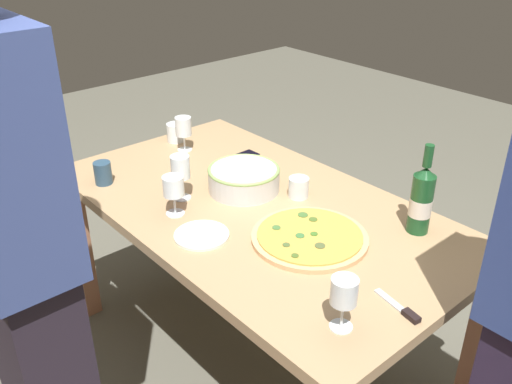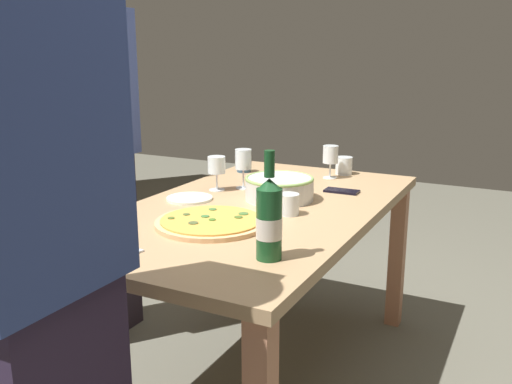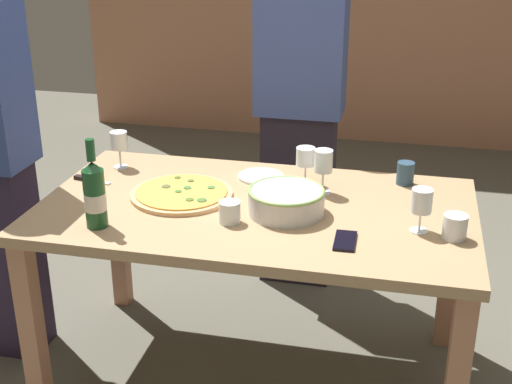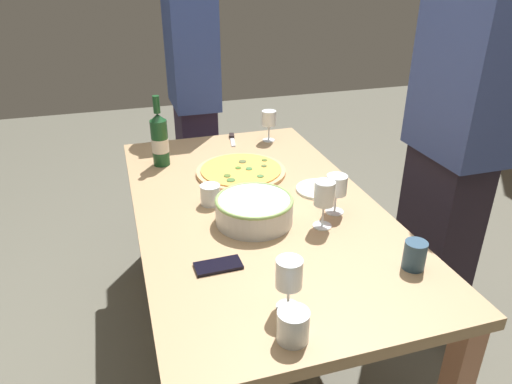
{
  "view_description": "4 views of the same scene",
  "coord_description": "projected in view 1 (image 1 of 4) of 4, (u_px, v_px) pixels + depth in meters",
  "views": [
    {
      "loc": [
        -1.36,
        1.18,
        1.76
      ],
      "look_at": [
        0.0,
        0.0,
        0.8
      ],
      "focal_mm": 39.16,
      "sensor_mm": 36.0,
      "label": 1
    },
    {
      "loc": [
        -1.86,
        -0.96,
        1.33
      ],
      "look_at": [
        0.0,
        0.0,
        0.8
      ],
      "focal_mm": 39.21,
      "sensor_mm": 36.0,
      "label": 2
    },
    {
      "loc": [
        0.53,
        -2.32,
        1.8
      ],
      "look_at": [
        0.0,
        0.0,
        0.8
      ],
      "focal_mm": 49.3,
      "sensor_mm": 36.0,
      "label": 3
    },
    {
      "loc": [
        1.54,
        -0.47,
        1.61
      ],
      "look_at": [
        0.0,
        0.0,
        0.8
      ],
      "focal_mm": 33.48,
      "sensor_mm": 36.0,
      "label": 4
    }
  ],
  "objects": [
    {
      "name": "ground_plane",
      "position": [
        256.0,
        356.0,
        2.41
      ],
      "size": [
        8.0,
        8.0,
        0.0
      ],
      "primitive_type": "plane",
      "color": "#5E5C4F"
    },
    {
      "name": "dining_table",
      "position": [
        256.0,
        226.0,
        2.11
      ],
      "size": [
        1.6,
        0.9,
        0.75
      ],
      "color": "tan",
      "rests_on": "ground"
    },
    {
      "name": "pizza",
      "position": [
        310.0,
        237.0,
        1.85
      ],
      "size": [
        0.39,
        0.39,
        0.02
      ],
      "color": "#E1AA74",
      "rests_on": "dining_table"
    },
    {
      "name": "serving_bowl",
      "position": [
        244.0,
        178.0,
        2.14
      ],
      "size": [
        0.28,
        0.28,
        0.09
      ],
      "color": "silver",
      "rests_on": "dining_table"
    },
    {
      "name": "wine_bottle",
      "position": [
        421.0,
        199.0,
        1.85
      ],
      "size": [
        0.08,
        0.08,
        0.32
      ],
      "color": "#194A23",
      "rests_on": "dining_table"
    },
    {
      "name": "wine_glass_near_pizza",
      "position": [
        180.0,
        169.0,
        2.05
      ],
      "size": [
        0.07,
        0.07,
        0.17
      ],
      "color": "white",
      "rests_on": "dining_table"
    },
    {
      "name": "wine_glass_by_bottle",
      "position": [
        344.0,
        294.0,
        1.43
      ],
      "size": [
        0.07,
        0.07,
        0.16
      ],
      "color": "white",
      "rests_on": "dining_table"
    },
    {
      "name": "wine_glass_far_left",
      "position": [
        173.0,
        188.0,
        1.96
      ],
      "size": [
        0.08,
        0.08,
        0.15
      ],
      "color": "white",
      "rests_on": "dining_table"
    },
    {
      "name": "wine_glass_far_right",
      "position": [
        183.0,
        127.0,
        2.46
      ],
      "size": [
        0.07,
        0.07,
        0.15
      ],
      "color": "white",
      "rests_on": "dining_table"
    },
    {
      "name": "cup_amber",
      "position": [
        176.0,
        132.0,
        2.58
      ],
      "size": [
        0.08,
        0.08,
        0.08
      ],
      "primitive_type": "cylinder",
      "color": "white",
      "rests_on": "dining_table"
    },
    {
      "name": "cup_ceramic",
      "position": [
        299.0,
        187.0,
        2.1
      ],
      "size": [
        0.08,
        0.08,
        0.08
      ],
      "primitive_type": "cylinder",
      "color": "white",
      "rests_on": "dining_table"
    },
    {
      "name": "cup_spare",
      "position": [
        103.0,
        173.0,
        2.2
      ],
      "size": [
        0.07,
        0.07,
        0.09
      ],
      "primitive_type": "cylinder",
      "color": "#2C4961",
      "rests_on": "dining_table"
    },
    {
      "name": "side_plate",
      "position": [
        202.0,
        235.0,
        1.87
      ],
      "size": [
        0.19,
        0.19,
        0.01
      ],
      "primitive_type": "cylinder",
      "color": "white",
      "rests_on": "dining_table"
    },
    {
      "name": "cell_phone",
      "position": [
        242.0,
        157.0,
        2.43
      ],
      "size": [
        0.07,
        0.15,
        0.01
      ],
      "primitive_type": "cube",
      "rotation": [
        0.0,
        0.0,
        0.02
      ],
      "color": "black",
      "rests_on": "dining_table"
    },
    {
      "name": "pizza_knife",
      "position": [
        403.0,
        310.0,
        1.53
      ],
      "size": [
        0.17,
        0.05,
        0.02
      ],
      "color": "silver",
      "rests_on": "dining_table"
    },
    {
      "name": "person_host",
      "position": [
        17.0,
        253.0,
        1.51
      ],
      "size": [
        0.4,
        0.24,
        1.76
      ],
      "rotation": [
        0.0,
        0.0,
        -1.59
      ],
      "color": "#271F2B",
      "rests_on": "ground"
    }
  ]
}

